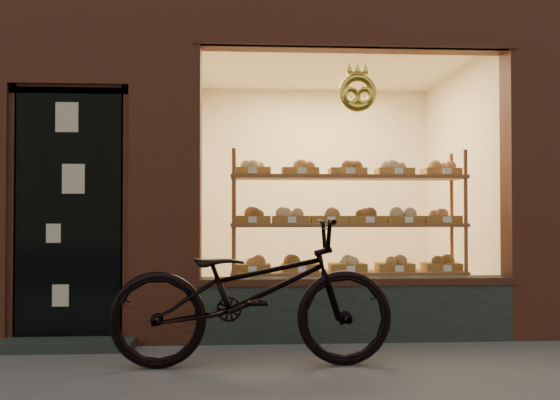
{
  "coord_description": "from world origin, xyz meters",
  "views": [
    {
      "loc": [
        -0.54,
        -3.28,
        1.11
      ],
      "look_at": [
        -0.22,
        2.0,
        1.22
      ],
      "focal_mm": 40.0,
      "sensor_mm": 36.0,
      "label": 1
    }
  ],
  "objects": [
    {
      "name": "bicycle",
      "position": [
        -0.47,
        1.25,
        0.54
      ],
      "size": [
        2.06,
        0.75,
        1.07
      ],
      "primitive_type": "imported",
      "rotation": [
        0.0,
        0.0,
        1.59
      ],
      "color": "black",
      "rests_on": "ground"
    },
    {
      "name": "display_shelf",
      "position": [
        0.45,
        2.55,
        0.88
      ],
      "size": [
        2.2,
        0.45,
        1.7
      ],
      "color": "brown",
      "rests_on": "ground"
    }
  ]
}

